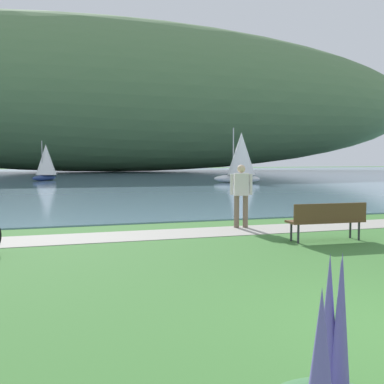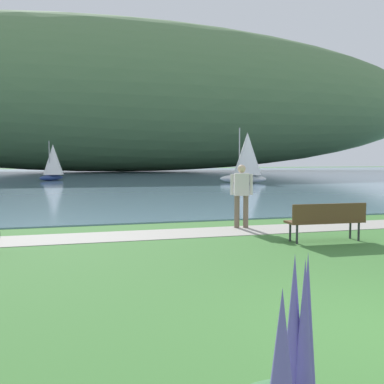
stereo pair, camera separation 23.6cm
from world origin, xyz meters
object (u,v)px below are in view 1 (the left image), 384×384
(sailboat_nearest_to_shore, at_px, (46,162))
(sailboat_mid_bay, at_px, (241,157))
(park_bench_near_camera, at_px, (327,218))
(person_at_shoreline, at_px, (241,192))

(sailboat_nearest_to_shore, bearing_deg, sailboat_mid_bay, -30.73)
(sailboat_nearest_to_shore, distance_m, sailboat_mid_bay, 16.71)
(park_bench_near_camera, xyz_separation_m, sailboat_mid_bay, (8.34, 24.18, 1.52))
(park_bench_near_camera, relative_size, sailboat_nearest_to_shore, 0.54)
(park_bench_near_camera, distance_m, person_at_shoreline, 2.74)
(sailboat_mid_bay, bearing_deg, person_at_shoreline, -113.38)
(sailboat_mid_bay, bearing_deg, sailboat_nearest_to_shore, 149.27)
(sailboat_nearest_to_shore, bearing_deg, park_bench_near_camera, -79.57)
(person_at_shoreline, bearing_deg, sailboat_mid_bay, 66.62)
(person_at_shoreline, xyz_separation_m, sailboat_mid_bay, (9.37, 21.68, 1.06))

